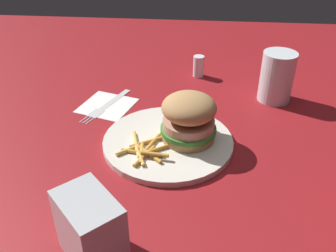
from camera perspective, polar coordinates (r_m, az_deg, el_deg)
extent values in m
plane|color=maroon|center=(0.72, -1.33, -2.37)|extent=(1.60, 1.60, 0.00)
cylinder|color=silver|center=(0.71, 0.00, -2.45)|extent=(0.25, 0.25, 0.01)
cylinder|color=tan|center=(0.71, 3.14, -1.14)|extent=(0.10, 0.10, 0.02)
cylinder|color=#387F2D|center=(0.70, 3.17, -0.33)|extent=(0.11, 0.11, 0.01)
cylinder|color=tan|center=(0.70, 3.20, 0.57)|extent=(0.10, 0.10, 0.02)
ellipsoid|color=tan|center=(0.68, 3.29, 3.01)|extent=(0.10, 0.10, 0.05)
cylinder|color=gold|center=(0.69, -2.70, -2.96)|extent=(0.03, 0.07, 0.01)
cylinder|color=gold|center=(0.67, -4.12, -4.20)|extent=(0.01, 0.06, 0.01)
cylinder|color=gold|center=(0.67, -4.04, -4.16)|extent=(0.08, 0.02, 0.01)
cylinder|color=gold|center=(0.66, -3.65, -4.65)|extent=(0.03, 0.06, 0.01)
cylinder|color=gold|center=(0.69, -3.15, -2.45)|extent=(0.07, 0.04, 0.01)
cylinder|color=gold|center=(0.67, -2.13, -3.63)|extent=(0.06, 0.04, 0.01)
cylinder|color=gold|center=(0.67, -3.07, -4.22)|extent=(0.06, 0.05, 0.01)
cylinder|color=gold|center=(0.65, -2.35, -4.36)|extent=(0.05, 0.01, 0.01)
cylinder|color=#E5B251|center=(0.66, -4.41, -4.60)|extent=(0.03, 0.06, 0.01)
cylinder|color=#E5B251|center=(0.68, -6.31, -3.74)|extent=(0.04, 0.04, 0.01)
cylinder|color=#E5B251|center=(0.69, -4.91, -2.82)|extent=(0.03, 0.08, 0.01)
cube|color=white|center=(0.85, -9.40, 3.17)|extent=(0.14, 0.14, 0.00)
cube|color=silver|center=(0.87, -8.19, 4.22)|extent=(0.06, 0.11, 0.00)
cube|color=silver|center=(0.82, -11.09, 2.07)|extent=(0.04, 0.04, 0.00)
cylinder|color=silver|center=(0.81, -12.90, 1.19)|extent=(0.01, 0.03, 0.00)
cylinder|color=silver|center=(0.80, -12.46, 1.05)|extent=(0.01, 0.03, 0.00)
cylinder|color=silver|center=(0.80, -12.02, 0.91)|extent=(0.01, 0.03, 0.00)
cylinder|color=silver|center=(0.88, 16.46, 7.28)|extent=(0.08, 0.08, 0.11)
cylinder|color=silver|center=(0.88, 16.30, 6.39)|extent=(0.07, 0.07, 0.08)
cube|color=#B7BABF|center=(0.50, -11.88, -15.40)|extent=(0.11, 0.11, 0.10)
cylinder|color=white|center=(0.97, 4.73, 9.18)|extent=(0.03, 0.03, 0.06)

